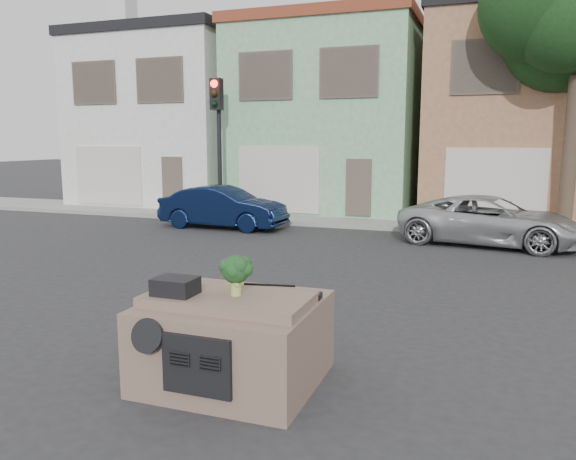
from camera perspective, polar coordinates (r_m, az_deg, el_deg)
The scene contains 13 objects.
ground_plane at distance 9.74m, azimuth 2.20°, elevation -8.20°, with size 120.00×120.00×0.00m, color #303033.
sidewalk at distance 19.77m, azimuth 11.47°, elevation 0.74°, with size 40.00×3.00×0.15m, color gray.
townhouse_white at distance 27.16m, azimuth -10.93°, elevation 10.82°, with size 7.20×8.20×7.55m, color white.
townhouse_mint at distance 24.22m, azimuth 4.82°, elevation 11.17°, with size 7.20×8.20×7.55m, color #87C190.
townhouse_tan at distance 23.41m, azimuth 23.16°, elevation 10.55°, with size 7.20×8.20×7.55m, color #A87353.
navy_sedan at distance 18.81m, azimuth -6.57°, elevation 0.21°, with size 1.47×4.21×1.39m, color #0A1636.
silver_pickup at distance 16.69m, azimuth 19.77°, elevation -1.42°, with size 2.27×4.92×1.37m, color #B6B9BD.
traffic_signal at distance 20.59m, azimuth -7.10°, elevation 8.09°, with size 0.40×0.40×5.10m, color black.
tree_near at distance 18.85m, azimuth 27.14°, elevation 12.26°, with size 4.40×4.00×8.50m, color #163515.
car_dashboard at distance 6.91m, azimuth -5.47°, elevation -10.71°, with size 2.00×1.80×1.12m, color #7C6353.
instrument_hump at distance 6.69m, azimuth -11.37°, elevation -5.61°, with size 0.48×0.38×0.20m, color black.
wiper_arm at distance 6.97m, azimuth -2.11°, elevation -5.59°, with size 0.70×0.03×0.02m, color black.
broccoli at distance 6.51m, azimuth -5.33°, elevation -4.57°, with size 0.40×0.40×0.49m, color #183B19.
Camera 1 is at (2.81, -8.87, 2.90)m, focal length 35.00 mm.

